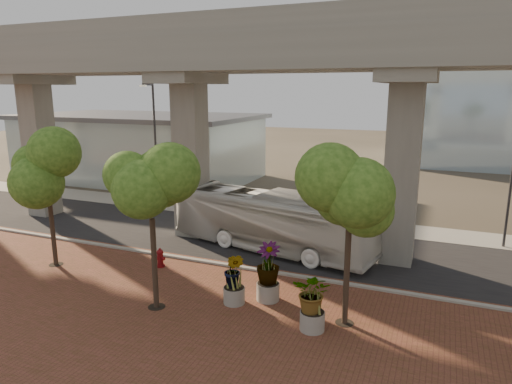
% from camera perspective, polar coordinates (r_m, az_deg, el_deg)
% --- Properties ---
extents(ground, '(160.00, 160.00, 0.00)m').
position_cam_1_polar(ground, '(24.27, 2.20, -8.28)').
color(ground, '#3B352B').
rests_on(ground, ground).
extents(brick_plaza, '(70.00, 13.00, 0.06)m').
position_cam_1_polar(brick_plaza, '(17.67, -7.21, -16.77)').
color(brick_plaza, brown).
rests_on(brick_plaza, ground).
extents(asphalt_road, '(90.00, 8.00, 0.04)m').
position_cam_1_polar(asphalt_road, '(26.04, 3.74, -6.77)').
color(asphalt_road, black).
rests_on(asphalt_road, ground).
extents(curb_strip, '(70.00, 0.25, 0.16)m').
position_cam_1_polar(curb_strip, '(22.51, 0.42, -9.79)').
color(curb_strip, '#99978E').
rests_on(curb_strip, ground).
extents(far_sidewalk, '(90.00, 3.00, 0.06)m').
position_cam_1_polar(far_sidewalk, '(31.05, 7.00, -3.58)').
color(far_sidewalk, '#99978E').
rests_on(far_sidewalk, ground).
extents(transit_viaduct, '(72.00, 5.60, 12.40)m').
position_cam_1_polar(transit_viaduct, '(24.59, 3.98, 9.41)').
color(transit_viaduct, gray).
rests_on(transit_viaduct, ground).
extents(station_pavilion, '(23.00, 13.00, 6.30)m').
position_cam_1_polar(station_pavilion, '(46.81, -14.26, 5.62)').
color(station_pavilion, '#A7BABF').
rests_on(station_pavilion, ground).
extents(transit_bus, '(12.03, 5.06, 3.27)m').
position_cam_1_polar(transit_bus, '(25.00, 1.91, -3.69)').
color(transit_bus, silver).
rests_on(transit_bus, ground).
extents(fire_hydrant, '(0.48, 0.43, 0.96)m').
position_cam_1_polar(fire_hydrant, '(23.34, -11.89, -8.06)').
color(fire_hydrant, maroon).
rests_on(fire_hydrant, ground).
extents(planter_front, '(2.04, 2.04, 2.24)m').
position_cam_1_polar(planter_front, '(17.01, 7.13, -12.71)').
color(planter_front, '#9F9B90').
rests_on(planter_front, ground).
extents(planter_right, '(2.35, 2.35, 2.51)m').
position_cam_1_polar(planter_right, '(19.07, 1.53, -9.21)').
color(planter_right, '#A9A598').
rests_on(planter_right, ground).
extents(planter_left, '(1.99, 1.99, 2.19)m').
position_cam_1_polar(planter_left, '(18.89, -2.78, -10.07)').
color(planter_left, gray).
rests_on(planter_left, ground).
extents(street_tree_far_west, '(3.80, 3.80, 6.56)m').
position_cam_1_polar(street_tree_far_west, '(24.17, -24.72, 2.44)').
color(street_tree_far_west, '#423126').
rests_on(street_tree_far_west, ground).
extents(street_tree_near_west, '(3.71, 3.71, 6.50)m').
position_cam_1_polar(street_tree_near_west, '(17.93, -13.03, 0.00)').
color(street_tree_near_west, '#423126').
rests_on(street_tree_near_west, ground).
extents(street_tree_near_east, '(3.87, 3.87, 6.70)m').
position_cam_1_polar(street_tree_near_east, '(16.51, 11.71, -0.55)').
color(street_tree_near_east, '#423126').
rests_on(street_tree_near_east, ground).
extents(streetlamp_west, '(0.45, 1.32, 9.08)m').
position_cam_1_polar(streetlamp_west, '(34.10, -12.62, 6.70)').
color(streetlamp_west, '#2A2A2F').
rests_on(streetlamp_west, ground).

